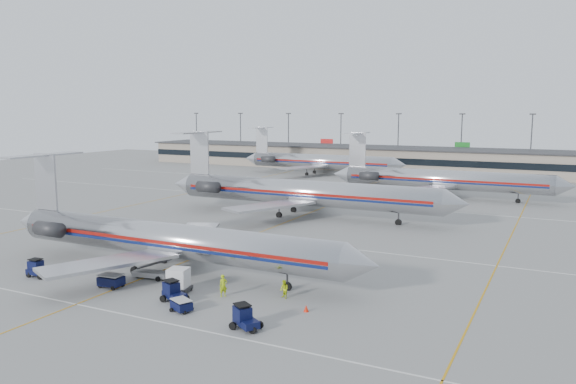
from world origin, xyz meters
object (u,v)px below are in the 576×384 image
Objects in this scene: jet_second_row at (299,192)px; tug_center at (173,292)px; belt_loader at (152,272)px; uld_container at (179,280)px; jet_foreground at (163,239)px.

tug_center is at bearing -79.66° from jet_second_row.
tug_center is 0.60× the size of belt_loader.
belt_loader is at bearing 144.12° from uld_container.
tug_center is 1.08× the size of uld_container.
jet_foreground is at bearing -88.90° from jet_second_row.
uld_container is at bearing 137.75° from tug_center.
jet_second_row is at bearing 86.84° from uld_container.
belt_loader reaches higher than uld_container.
jet_foreground is at bearing 93.32° from belt_loader.
jet_foreground is 0.89× the size of jet_second_row.
belt_loader is (0.66, -2.64, -2.72)m from jet_foreground.
uld_container is at bearing -34.23° from belt_loader.
belt_loader is at bearing -75.96° from jet_foreground.
tug_center is (7.30, -40.00, -2.85)m from jet_second_row.
jet_foreground is at bearing 126.82° from uld_container.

